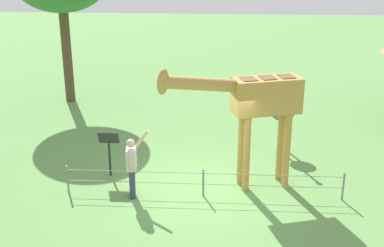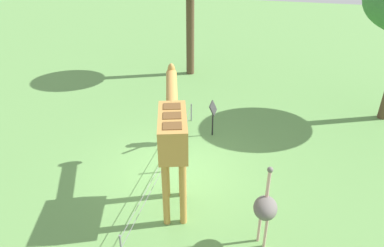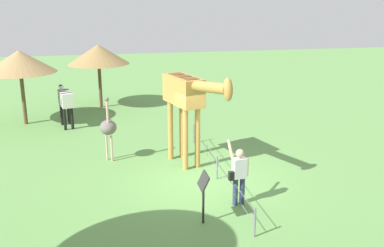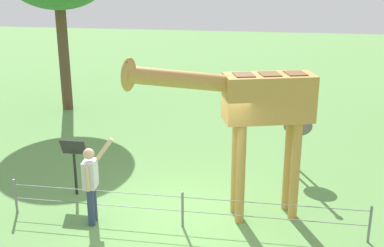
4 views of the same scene
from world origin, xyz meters
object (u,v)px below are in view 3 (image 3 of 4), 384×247
giraffe (188,97)px  shade_hut_far (20,62)px  shade_hut_near (98,54)px  zebra (65,100)px  ostrich (108,127)px  visitor (239,173)px  info_sign (203,188)px

giraffe → shade_hut_far: bearing=-136.3°
shade_hut_near → zebra: bearing=-25.1°
ostrich → shade_hut_far: size_ratio=0.70×
zebra → shade_hut_near: (-3.13, 1.47, 1.47)m
giraffe → ostrich: 2.95m
giraffe → visitor: (3.06, 0.79, -1.42)m
giraffe → info_sign: (3.88, -0.36, -1.37)m
ostrich → shade_hut_near: size_ratio=0.72×
visitor → shade_hut_near: shade_hut_near is taller
zebra → shade_hut_near: 3.76m
visitor → shade_hut_far: shade_hut_far is taller
giraffe → ostrich: (-1.00, -2.52, -1.15)m
info_sign → ostrich: bearing=-156.1°
giraffe → visitor: 3.46m
zebra → shade_hut_near: shade_hut_near is taller
giraffe → shade_hut_near: (-8.60, -2.74, 0.31)m
shade_hut_near → shade_hut_far: shade_hut_far is taller
giraffe → shade_hut_near: bearing=-162.3°
zebra → ostrich: ostrich is taller
giraffe → info_sign: bearing=-5.3°
ostrich → visitor: bearing=39.3°
zebra → shade_hut_far: bearing=-114.0°
visitor → shade_hut_near: 12.30m
giraffe → zebra: bearing=-142.4°
giraffe → visitor: size_ratio=2.09×
giraffe → ostrich: giraffe is taller
ostrich → shade_hut_far: (-5.26, -3.47, 1.55)m
shade_hut_far → giraffe: bearing=43.7°
visitor → shade_hut_far: size_ratio=0.55×
ostrich → shade_hut_far: shade_hut_far is taller
visitor → zebra: 9.88m
info_sign → shade_hut_far: bearing=-151.0°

